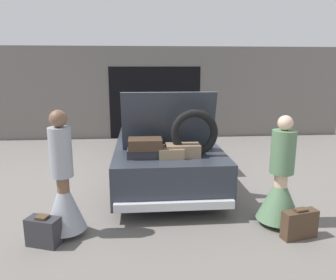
{
  "coord_description": "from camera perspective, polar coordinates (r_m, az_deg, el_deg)",
  "views": [
    {
      "loc": [
        -0.46,
        -6.72,
        2.21
      ],
      "look_at": [
        0.0,
        -1.32,
        0.98
      ],
      "focal_mm": 35.0,
      "sensor_mm": 36.0,
      "label": 1
    }
  ],
  "objects": [
    {
      "name": "suitcase_beside_right_person",
      "position": [
        4.74,
        21.92,
        -13.43
      ],
      "size": [
        0.5,
        0.26,
        0.41
      ],
      "color": "#473323",
      "rests_on": "ground_plane"
    },
    {
      "name": "car",
      "position": [
        6.92,
        -0.91,
        -0.67
      ],
      "size": [
        1.85,
        4.89,
        1.81
      ],
      "color": "#2D333D",
      "rests_on": "ground_plane"
    },
    {
      "name": "suitcase_beside_left_person",
      "position": [
        4.54,
        -20.85,
        -14.64
      ],
      "size": [
        0.45,
        0.34,
        0.39
      ],
      "color": "#2D2D33",
      "rests_on": "ground_plane"
    },
    {
      "name": "ground_plane",
      "position": [
        7.09,
        -0.9,
        -5.42
      ],
      "size": [
        40.0,
        40.0,
        0.0
      ],
      "primitive_type": "plane",
      "color": "slate"
    },
    {
      "name": "person_right",
      "position": [
        4.9,
        18.97,
        -7.72
      ],
      "size": [
        0.63,
        0.63,
        1.57
      ],
      "rotation": [
        0.0,
        0.0,
        1.39
      ],
      "color": "beige",
      "rests_on": "ground_plane"
    },
    {
      "name": "garage_wall_back",
      "position": [
        10.26,
        -2.29,
        8.14
      ],
      "size": [
        12.0,
        0.14,
        2.8
      ],
      "color": "slate",
      "rests_on": "ground_plane"
    },
    {
      "name": "person_left",
      "position": [
        4.54,
        -17.73,
        -8.56
      ],
      "size": [
        0.54,
        0.54,
        1.68
      ],
      "rotation": [
        0.0,
        0.0,
        -1.5
      ],
      "color": "brown",
      "rests_on": "ground_plane"
    }
  ]
}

